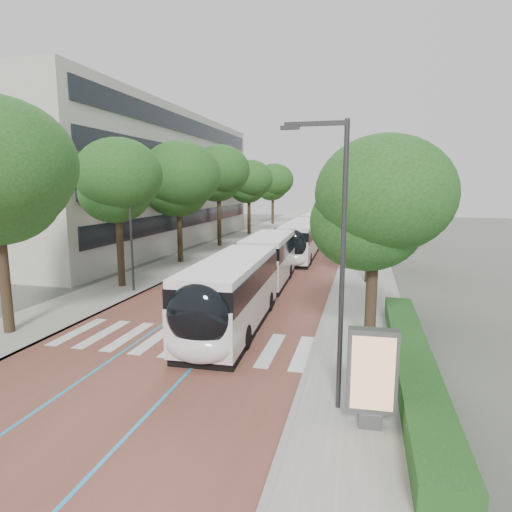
# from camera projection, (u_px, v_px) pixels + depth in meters

# --- Properties ---
(ground) EXTENTS (160.00, 160.00, 0.00)m
(ground) POSITION_uv_depth(u_px,v_px,m) (168.00, 350.00, 16.85)
(ground) COLOR #51544C
(ground) RESTS_ON ground
(road) EXTENTS (11.00, 140.00, 0.02)m
(road) POSITION_uv_depth(u_px,v_px,m) (305.00, 236.00, 55.10)
(road) COLOR brown
(road) RESTS_ON ground
(sidewalk_left) EXTENTS (4.00, 140.00, 0.12)m
(sidewalk_left) POSITION_uv_depth(u_px,v_px,m) (249.00, 234.00, 56.91)
(sidewalk_left) COLOR gray
(sidewalk_left) RESTS_ON ground
(sidewalk_right) EXTENTS (4.00, 140.00, 0.12)m
(sidewalk_right) POSITION_uv_depth(u_px,v_px,m) (365.00, 237.00, 53.27)
(sidewalk_right) COLOR gray
(sidewalk_right) RESTS_ON ground
(kerb_left) EXTENTS (0.20, 140.00, 0.14)m
(kerb_left) POSITION_uv_depth(u_px,v_px,m) (263.00, 234.00, 56.45)
(kerb_left) COLOR gray
(kerb_left) RESTS_ON ground
(kerb_right) EXTENTS (0.20, 140.00, 0.14)m
(kerb_right) POSITION_uv_depth(u_px,v_px,m) (350.00, 237.00, 53.73)
(kerb_right) COLOR gray
(kerb_right) RESTS_ON ground
(zebra_crossing) EXTENTS (10.55, 3.60, 0.01)m
(zebra_crossing) POSITION_uv_depth(u_px,v_px,m) (183.00, 341.00, 17.75)
(zebra_crossing) COLOR silver
(zebra_crossing) RESTS_ON ground
(lane_line_left) EXTENTS (0.12, 126.00, 0.01)m
(lane_line_left) POSITION_uv_depth(u_px,v_px,m) (293.00, 235.00, 55.49)
(lane_line_left) COLOR #2892CB
(lane_line_left) RESTS_ON road
(lane_line_right) EXTENTS (0.12, 126.00, 0.01)m
(lane_line_right) POSITION_uv_depth(u_px,v_px,m) (318.00, 236.00, 54.71)
(lane_line_right) COLOR #2892CB
(lane_line_right) RESTS_ON road
(office_building) EXTENTS (18.11, 40.00, 14.00)m
(office_building) POSITION_uv_depth(u_px,v_px,m) (116.00, 180.00, 47.21)
(office_building) COLOR #A2A096
(office_building) RESTS_ON ground
(hedge) EXTENTS (1.20, 14.00, 0.80)m
(hedge) POSITION_uv_depth(u_px,v_px,m) (412.00, 361.00, 14.56)
(hedge) COLOR #174317
(hedge) RESTS_ON sidewalk_right
(streetlight_near) EXTENTS (1.82, 0.20, 8.00)m
(streetlight_near) POSITION_uv_depth(u_px,v_px,m) (336.00, 245.00, 11.59)
(streetlight_near) COLOR #313134
(streetlight_near) RESTS_ON sidewalk_right
(streetlight_far) EXTENTS (1.82, 0.20, 8.00)m
(streetlight_far) POSITION_uv_depth(u_px,v_px,m) (356.00, 205.00, 35.50)
(streetlight_far) COLOR #313134
(streetlight_far) RESTS_ON sidewalk_right
(lamp_post_left) EXTENTS (0.14, 0.14, 8.00)m
(lamp_post_left) POSITION_uv_depth(u_px,v_px,m) (131.00, 225.00, 25.31)
(lamp_post_left) COLOR #313134
(lamp_post_left) RESTS_ON sidewalk_left
(trees_left) EXTENTS (6.44, 61.33, 9.95)m
(trees_left) POSITION_uv_depth(u_px,v_px,m) (209.00, 182.00, 41.70)
(trees_left) COLOR black
(trees_left) RESTS_ON ground
(trees_right) EXTENTS (5.49, 47.02, 9.27)m
(trees_right) POSITION_uv_depth(u_px,v_px,m) (370.00, 190.00, 34.78)
(trees_right) COLOR black
(trees_right) RESTS_ON ground
(lead_bus) EXTENTS (3.31, 18.49, 3.20)m
(lead_bus) POSITION_uv_depth(u_px,v_px,m) (251.00, 276.00, 22.82)
(lead_bus) COLOR black
(lead_bus) RESTS_ON ground
(bus_queued_0) EXTENTS (2.82, 12.45, 3.20)m
(bus_queued_0) POSITION_uv_depth(u_px,v_px,m) (301.00, 240.00, 37.88)
(bus_queued_0) COLOR silver
(bus_queued_0) RESTS_ON ground
(bus_queued_1) EXTENTS (2.69, 12.43, 3.20)m
(bus_queued_1) POSITION_uv_depth(u_px,v_px,m) (317.00, 226.00, 50.66)
(bus_queued_1) COLOR silver
(bus_queued_1) RESTS_ON ground
(bus_queued_2) EXTENTS (3.01, 12.49, 3.20)m
(bus_queued_2) POSITION_uv_depth(u_px,v_px,m) (325.00, 218.00, 64.40)
(bus_queued_2) COLOR silver
(bus_queued_2) RESTS_ON ground
(ad_panel) EXTENTS (1.30, 0.53, 2.67)m
(ad_panel) POSITION_uv_depth(u_px,v_px,m) (372.00, 376.00, 11.13)
(ad_panel) COLOR #59595B
(ad_panel) RESTS_ON sidewalk_right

